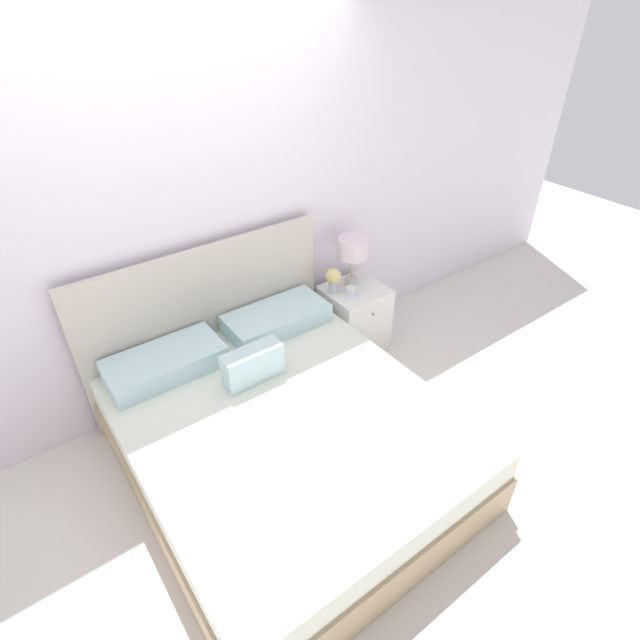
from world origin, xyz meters
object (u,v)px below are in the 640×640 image
at_px(nightstand, 354,317).
at_px(teacup, 351,291).
at_px(bed, 280,430).
at_px(table_lamp, 352,250).
at_px(flower_vase, 333,278).

bearing_deg(nightstand, teacup, -150.45).
bearing_deg(bed, teacup, 30.97).
relative_size(nightstand, table_lamp, 1.33).
xyz_separation_m(nightstand, flower_vase, (-0.18, 0.05, 0.40)).
height_order(flower_vase, teacup, flower_vase).
relative_size(bed, flower_vase, 9.57).
height_order(nightstand, teacup, teacup).
bearing_deg(table_lamp, bed, -146.97).
relative_size(nightstand, teacup, 4.13).
xyz_separation_m(bed, table_lamp, (1.17, 0.76, 0.56)).
relative_size(table_lamp, teacup, 3.11).
xyz_separation_m(nightstand, table_lamp, (0.02, 0.07, 0.57)).
distance_m(table_lamp, flower_vase, 0.26).
relative_size(flower_vase, teacup, 1.63).
distance_m(bed, table_lamp, 1.50).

